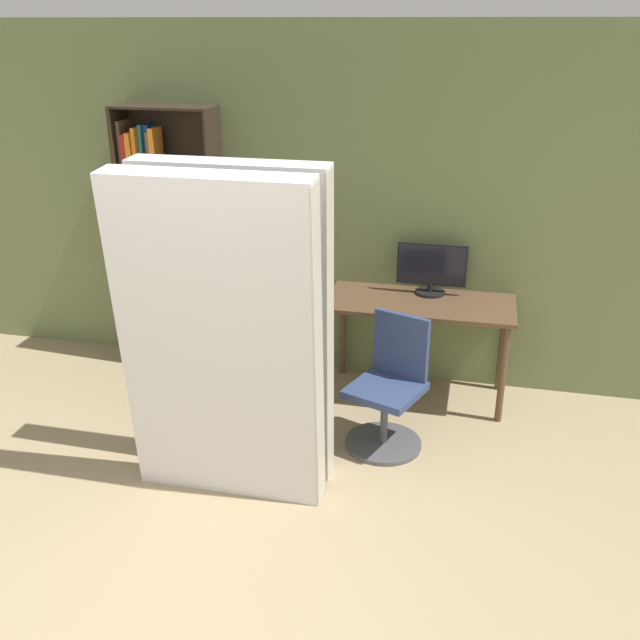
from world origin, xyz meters
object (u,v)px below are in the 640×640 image
office_chair (389,396)px  mattress_near (221,346)px  bookshelf (164,237)px  mattress_far (238,326)px  monitor (432,268)px

office_chair → mattress_near: size_ratio=0.45×
office_chair → bookshelf: (-1.96, 0.89, 0.72)m
bookshelf → mattress_far: bookshelf is taller
mattress_near → bookshelf: bearing=123.1°
bookshelf → mattress_near: bookshelf is taller
mattress_far → bookshelf: bearing=128.4°
monitor → office_chair: bearing=-101.1°
monitor → office_chair: 1.10m
mattress_near → mattress_far: bearing=90.0°
monitor → mattress_far: size_ratio=0.26×
mattress_near → mattress_far: mattress_near is taller
mattress_far → monitor: bearing=53.1°
office_chair → mattress_far: (-0.86, -0.49, 0.63)m
monitor → bookshelf: bookshelf is taller
mattress_near → monitor: bearing=58.2°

